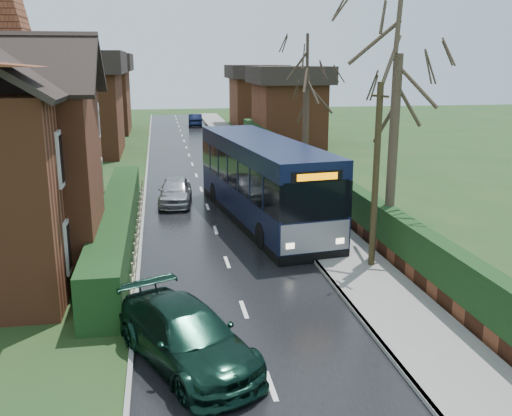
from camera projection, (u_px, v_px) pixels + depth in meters
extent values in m
plane|color=#2F421C|center=(235.00, 284.00, 18.13)|extent=(140.00, 140.00, 0.00)
cube|color=black|center=(207.00, 207.00, 27.67)|extent=(6.00, 100.00, 0.02)
cube|color=slate|center=(293.00, 202.00, 28.35)|extent=(2.50, 100.00, 0.14)
cube|color=gray|center=(269.00, 203.00, 28.16)|extent=(0.12, 100.00, 0.14)
cube|color=gray|center=(144.00, 209.00, 27.17)|extent=(0.12, 100.00, 0.10)
cube|color=black|center=(118.00, 223.00, 22.07)|extent=(1.20, 16.00, 1.60)
cube|color=brown|center=(323.00, 197.00, 28.55)|extent=(0.30, 50.00, 0.60)
cube|color=black|center=(323.00, 179.00, 28.32)|extent=(0.60, 50.00, 1.20)
cube|color=brown|center=(57.00, 185.00, 18.40)|extent=(2.50, 4.00, 6.00)
cube|color=brown|center=(8.00, 2.00, 23.13)|extent=(0.90, 1.40, 2.20)
cube|color=silver|center=(69.00, 244.00, 16.93)|extent=(0.08, 1.20, 1.60)
cube|color=black|center=(70.00, 244.00, 16.93)|extent=(0.03, 0.95, 1.35)
cube|color=silver|center=(62.00, 158.00, 16.28)|extent=(0.08, 1.20, 1.60)
cube|color=black|center=(63.00, 158.00, 16.28)|extent=(0.03, 0.95, 1.35)
cube|color=silver|center=(85.00, 211.00, 20.74)|extent=(0.08, 1.20, 1.60)
cube|color=black|center=(86.00, 211.00, 20.75)|extent=(0.03, 0.95, 1.35)
cube|color=silver|center=(80.00, 139.00, 20.10)|extent=(0.08, 1.20, 1.60)
cube|color=black|center=(80.00, 139.00, 20.10)|extent=(0.03, 0.95, 1.35)
cube|color=silver|center=(96.00, 187.00, 24.56)|extent=(0.08, 1.20, 1.60)
cube|color=black|center=(97.00, 187.00, 24.57)|extent=(0.03, 0.95, 1.35)
cube|color=silver|center=(92.00, 127.00, 23.91)|extent=(0.08, 1.20, 1.60)
cube|color=black|center=(92.00, 127.00, 23.92)|extent=(0.03, 0.95, 1.35)
cube|color=silver|center=(101.00, 176.00, 26.95)|extent=(0.08, 1.20, 1.60)
cube|color=black|center=(102.00, 176.00, 26.95)|extent=(0.03, 0.95, 1.35)
cube|color=silver|center=(98.00, 121.00, 26.30)|extent=(0.08, 1.20, 1.60)
cube|color=black|center=(98.00, 121.00, 26.31)|extent=(0.03, 0.95, 1.35)
cube|color=#0E1433|center=(262.00, 199.00, 25.14)|extent=(4.29, 12.05, 1.22)
cube|color=black|center=(262.00, 171.00, 24.83)|extent=(4.31, 12.05, 1.29)
cube|color=#0E1433|center=(262.00, 148.00, 24.58)|extent=(4.29, 12.05, 0.71)
cube|color=black|center=(262.00, 216.00, 25.34)|extent=(4.29, 12.05, 0.38)
cube|color=gray|center=(315.00, 237.00, 19.75)|extent=(2.56, 0.48, 1.07)
cube|color=black|center=(316.00, 201.00, 19.40)|extent=(2.40, 0.41, 1.39)
cube|color=black|center=(317.00, 177.00, 19.19)|extent=(1.87, 0.34, 0.38)
cube|color=#FF8C00|center=(317.00, 177.00, 19.15)|extent=(1.47, 0.24, 0.24)
cube|color=black|center=(314.00, 257.00, 19.92)|extent=(2.62, 0.50, 0.32)
cube|color=#FFF2CC|center=(290.00, 246.00, 19.47)|extent=(0.30, 0.09, 0.19)
cube|color=#FFF2CC|center=(340.00, 241.00, 20.02)|extent=(0.30, 0.09, 0.19)
cylinder|color=black|center=(263.00, 236.00, 21.42)|extent=(0.44, 1.06, 1.03)
cylinder|color=black|center=(322.00, 230.00, 22.13)|extent=(0.44, 1.06, 1.03)
cylinder|color=black|center=(215.00, 193.00, 28.38)|extent=(0.44, 1.06, 1.03)
cylinder|color=black|center=(262.00, 190.00, 29.09)|extent=(0.44, 1.06, 1.03)
imported|color=#B2B2B7|center=(175.00, 191.00, 28.09)|extent=(1.87, 4.00, 1.33)
imported|color=black|center=(187.00, 336.00, 13.20)|extent=(3.74, 5.14, 1.38)
imported|color=black|center=(195.00, 120.00, 62.03)|extent=(1.67, 4.18, 1.35)
cylinder|color=slate|center=(334.00, 216.00, 20.78)|extent=(0.08, 0.08, 2.80)
cube|color=silver|center=(335.00, 184.00, 20.48)|extent=(0.17, 0.42, 0.32)
cube|color=silver|center=(335.00, 195.00, 20.58)|extent=(0.15, 0.38, 0.28)
cylinder|color=#2D2514|center=(376.00, 179.00, 18.74)|extent=(0.21, 0.21, 6.25)
cube|color=#2D2514|center=(380.00, 96.00, 18.07)|extent=(0.32, 0.78, 0.07)
cylinder|color=#3E3124|center=(392.00, 157.00, 20.29)|extent=(0.34, 0.34, 7.14)
cylinder|color=#33261E|center=(306.00, 131.00, 32.16)|extent=(0.33, 0.33, 6.16)
cylinder|color=#382D21|center=(14.00, 123.00, 31.84)|extent=(0.33, 0.33, 7.11)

